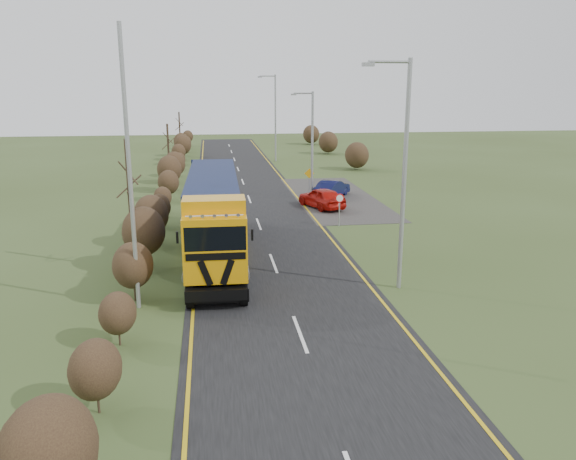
# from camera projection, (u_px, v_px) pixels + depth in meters

# --- Properties ---
(ground) EXTENTS (160.00, 160.00, 0.00)m
(ground) POSITION_uv_depth(u_px,v_px,m) (285.00, 293.00, 23.15)
(ground) COLOR #34441D
(ground) RESTS_ON ground
(road) EXTENTS (8.00, 120.00, 0.02)m
(road) POSITION_uv_depth(u_px,v_px,m) (262.00, 232.00, 32.74)
(road) COLOR black
(road) RESTS_ON ground
(layby) EXTENTS (6.00, 18.00, 0.02)m
(layby) POSITION_uv_depth(u_px,v_px,m) (333.00, 197.00, 43.21)
(layby) COLOR #302D2B
(layby) RESTS_ON ground
(lane_markings) EXTENTS (7.52, 116.00, 0.01)m
(lane_markings) POSITION_uv_depth(u_px,v_px,m) (262.00, 233.00, 32.44)
(lane_markings) COLOR gold
(lane_markings) RESTS_ON road
(hedgerow) EXTENTS (2.24, 102.04, 6.05)m
(hedgerow) POSITION_uv_depth(u_px,v_px,m) (152.00, 217.00, 29.51)
(hedgerow) COLOR black
(hedgerow) RESTS_ON ground
(lorry) EXTENTS (2.86, 14.70, 4.09)m
(lorry) POSITION_uv_depth(u_px,v_px,m) (213.00, 211.00, 27.58)
(lorry) COLOR black
(lorry) RESTS_ON ground
(car_red_hatchback) EXTENTS (3.08, 4.55, 1.44)m
(car_red_hatchback) POSITION_uv_depth(u_px,v_px,m) (322.00, 198.00, 39.19)
(car_red_hatchback) COLOR #AE0F08
(car_red_hatchback) RESTS_ON ground
(car_blue_sedan) EXTENTS (3.48, 4.02, 1.31)m
(car_blue_sedan) POSITION_uv_depth(u_px,v_px,m) (332.00, 189.00, 43.05)
(car_blue_sedan) COLOR #090C32
(car_blue_sedan) RESTS_ON ground
(streetlight_near) EXTENTS (1.99, 0.19, 9.35)m
(streetlight_near) POSITION_uv_depth(u_px,v_px,m) (402.00, 167.00, 22.50)
(streetlight_near) COLOR #949699
(streetlight_near) RESTS_ON ground
(streetlight_mid) EXTENTS (1.70, 0.18, 7.93)m
(streetlight_mid) POSITION_uv_depth(u_px,v_px,m) (311.00, 141.00, 41.58)
(streetlight_mid) COLOR #949699
(streetlight_mid) RESTS_ON ground
(streetlight_far) EXTENTS (2.02, 0.19, 9.54)m
(streetlight_far) POSITION_uv_depth(u_px,v_px,m) (274.00, 114.00, 62.56)
(streetlight_far) COLOR #949699
(streetlight_far) RESTS_ON ground
(left_pole) EXTENTS (0.16, 0.16, 10.43)m
(left_pole) POSITION_uv_depth(u_px,v_px,m) (130.00, 173.00, 20.36)
(left_pole) COLOR #949699
(left_pole) RESTS_ON ground
(speed_sign) EXTENTS (0.56, 0.10, 2.02)m
(speed_sign) POSITION_uv_depth(u_px,v_px,m) (339.00, 204.00, 33.90)
(speed_sign) COLOR #949699
(speed_sign) RESTS_ON ground
(warning_board) EXTENTS (0.78, 0.11, 2.05)m
(warning_board) POSITION_uv_depth(u_px,v_px,m) (309.00, 178.00, 44.09)
(warning_board) COLOR #949699
(warning_board) RESTS_ON ground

